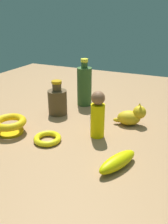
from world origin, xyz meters
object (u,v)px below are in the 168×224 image
object	(u,v)px
nail_polish_jar	(94,116)
bottle_tall	(84,86)
banana	(118,162)
cat_figurine	(132,116)
bowl	(10,124)
bangle	(48,139)
bottle_short	(57,101)
person_figure_adult	(98,115)

from	to	relation	value
nail_polish_jar	bottle_tall	xyz separation A→B (m)	(0.15, 0.12, 0.09)
banana	cat_figurine	distance (m)	0.32
bowl	banana	bearing A→B (deg)	-95.22
cat_figurine	bottle_tall	distance (m)	0.32
banana	cat_figurine	xyz separation A→B (m)	(0.32, 0.04, 0.02)
bangle	bottle_tall	size ratio (longest dim) A/B	0.43
bottle_short	person_figure_adult	distance (m)	0.28
nail_polish_jar	bowl	size ratio (longest dim) A/B	0.28
bowl	bottle_tall	size ratio (longest dim) A/B	0.55
person_figure_adult	bottle_short	bearing A→B (deg)	63.54
banana	nail_polish_jar	world-z (taller)	banana
banana	person_figure_adult	bearing A→B (deg)	62.47
banana	bangle	bearing A→B (deg)	103.95
bottle_tall	person_figure_adult	world-z (taller)	bottle_tall
bottle_short	person_figure_adult	xyz separation A→B (m)	(-0.13, -0.25, 0.03)
banana	bangle	size ratio (longest dim) A/B	1.53
banana	bottle_tall	distance (m)	0.56
nail_polish_jar	cat_figurine	xyz separation A→B (m)	(0.02, -0.16, 0.02)
cat_figurine	person_figure_adult	xyz separation A→B (m)	(-0.15, 0.10, 0.05)
bangle	bottle_tall	world-z (taller)	bottle_tall
bangle	bowl	bearing A→B (deg)	91.71
nail_polish_jar	bottle_short	world-z (taller)	bottle_short
banana	cat_figurine	bearing A→B (deg)	29.64
nail_polish_jar	person_figure_adult	xyz separation A→B (m)	(-0.13, -0.07, 0.07)
bangle	bottle_short	distance (m)	0.27
banana	bangle	world-z (taller)	banana
banana	person_figure_adult	xyz separation A→B (m)	(0.16, 0.13, 0.07)
cat_figurine	bottle_tall	world-z (taller)	bottle_tall
cat_figurine	person_figure_adult	distance (m)	0.19
banana	bottle_tall	world-z (taller)	bottle_tall
bottle_tall	bottle_short	distance (m)	0.18
bowl	bottle_short	bearing A→B (deg)	-16.65
banana	bottle_short	bearing A→B (deg)	76.44
bangle	person_figure_adult	bearing A→B (deg)	-53.29
bottle_short	bangle	bearing A→B (deg)	-157.97
bowl	bottle_tall	xyz separation A→B (m)	(0.41, -0.14, 0.06)
bangle	bottle_short	xyz separation A→B (m)	(0.24, 0.10, 0.05)
nail_polish_jar	bottle_short	bearing A→B (deg)	92.86
banana	cat_figurine	size ratio (longest dim) A/B	1.18
bangle	bowl	xyz separation A→B (m)	(-0.01, 0.17, 0.03)
bowl	cat_figurine	size ratio (longest dim) A/B	0.98
banana	bangle	xyz separation A→B (m)	(0.05, 0.29, -0.01)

